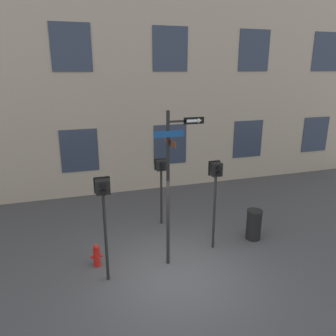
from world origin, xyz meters
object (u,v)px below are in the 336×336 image
(pedestrian_signal_right, at_px, (216,182))
(trash_bin, at_px, (254,224))
(pedestrian_signal_across, at_px, (161,174))
(fire_hydrant, at_px, (97,255))
(pedestrian_signal_left, at_px, (104,202))
(street_sign_pole, at_px, (171,177))

(pedestrian_signal_right, bearing_deg, trash_bin, 4.74)
(pedestrian_signal_across, relative_size, fire_hydrant, 3.57)
(pedestrian_signal_across, bearing_deg, trash_bin, -37.35)
(pedestrian_signal_left, height_order, trash_bin, pedestrian_signal_left)
(street_sign_pole, height_order, pedestrian_signal_right, street_sign_pole)
(trash_bin, bearing_deg, pedestrian_signal_right, -175.26)
(pedestrian_signal_left, xyz_separation_m, trash_bin, (4.82, 0.78, -1.71))
(pedestrian_signal_left, relative_size, pedestrian_signal_right, 1.02)
(street_sign_pole, xyz_separation_m, pedestrian_signal_across, (0.44, 2.48, -0.70))
(street_sign_pole, xyz_separation_m, pedestrian_signal_left, (-1.82, -0.25, -0.37))
(pedestrian_signal_left, bearing_deg, trash_bin, 9.22)
(pedestrian_signal_right, distance_m, pedestrian_signal_across, 2.35)
(fire_hydrant, bearing_deg, pedestrian_signal_left, -73.54)
(pedestrian_signal_right, bearing_deg, street_sign_pole, -164.96)
(pedestrian_signal_left, xyz_separation_m, pedestrian_signal_across, (2.27, 2.73, -0.32))
(pedestrian_signal_across, distance_m, fire_hydrant, 3.55)
(pedestrian_signal_across, height_order, trash_bin, pedestrian_signal_across)
(pedestrian_signal_right, xyz_separation_m, pedestrian_signal_across, (-1.06, 2.07, -0.28))
(pedestrian_signal_left, bearing_deg, fire_hydrant, 106.46)
(pedestrian_signal_across, relative_size, trash_bin, 2.39)
(fire_hydrant, bearing_deg, street_sign_pole, -13.02)
(pedestrian_signal_right, relative_size, fire_hydrant, 4.16)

